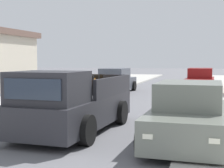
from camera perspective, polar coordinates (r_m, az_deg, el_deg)
The scene contains 6 objects.
sidewalk_left at distance 17.21m, azimuth -12.57°, elevation -2.76°, with size 5.11×60.00×0.12m, color #B2AFA8.
curb_left at distance 16.70m, azimuth -9.07°, elevation -2.95°, with size 0.16×60.00×0.10m, color silver.
pickup_truck at distance 9.89m, azimuth -6.52°, elevation -3.32°, with size 2.39×5.29×1.80m.
car_left_near at distance 8.63m, azimuth 12.83°, elevation -5.16°, with size 2.11×4.30×1.54m.
car_right_near at distance 21.88m, azimuth 0.53°, elevation 0.50°, with size 2.18×4.33×1.54m.
car_left_mid at distance 23.06m, azimuth 14.60°, elevation 0.55°, with size 2.09×4.29×1.54m.
Camera 1 is at (3.07, -3.06, 2.09)m, focal length 54.38 mm.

